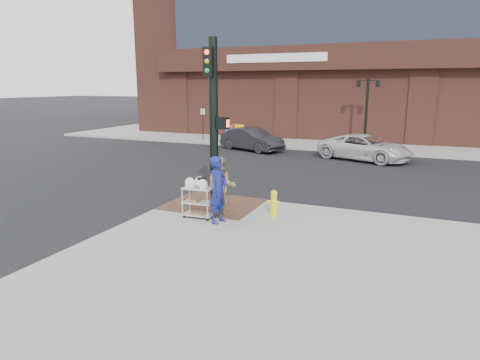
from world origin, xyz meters
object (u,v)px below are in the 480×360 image
at_px(minivan_white, 365,148).
at_px(sedan_dark, 252,139).
at_px(pedestrian_tan, 221,187).
at_px(traffic_signal_pole, 214,119).
at_px(lamp_post, 367,105).
at_px(woman_blue, 218,190).
at_px(utility_cart, 198,199).
at_px(fire_hydrant, 274,203).

bearing_deg(minivan_white, sedan_dark, 102.74).
xyz_separation_m(pedestrian_tan, sedan_dark, (-4.20, 12.81, -0.33)).
distance_m(traffic_signal_pole, sedan_dark, 12.63).
bearing_deg(lamp_post, minivan_white, -82.27).
bearing_deg(woman_blue, traffic_signal_pole, 34.78).
distance_m(pedestrian_tan, utility_cart, 0.73).
height_order(pedestrian_tan, minivan_white, pedestrian_tan).
height_order(traffic_signal_pole, fire_hydrant, traffic_signal_pole).
height_order(pedestrian_tan, sedan_dark, pedestrian_tan).
relative_size(utility_cart, fire_hydrant, 1.54).
xyz_separation_m(woman_blue, pedestrian_tan, (-0.17, 0.53, -0.06)).
bearing_deg(sedan_dark, pedestrian_tan, -140.26).
relative_size(traffic_signal_pole, minivan_white, 1.06).
distance_m(minivan_white, fire_hydrant, 11.48).
distance_m(lamp_post, minivan_white, 4.54).
bearing_deg(woman_blue, lamp_post, -0.77).
relative_size(lamp_post, fire_hydrant, 5.28).
distance_m(utility_cart, fire_hydrant, 2.14).
height_order(traffic_signal_pole, pedestrian_tan, traffic_signal_pole).
bearing_deg(lamp_post, pedestrian_tan, -96.48).
bearing_deg(pedestrian_tan, minivan_white, 55.16).
distance_m(pedestrian_tan, fire_hydrant, 1.56).
bearing_deg(utility_cart, lamp_post, 81.85).
distance_m(lamp_post, pedestrian_tan, 16.30).
height_order(traffic_signal_pole, woman_blue, traffic_signal_pole).
distance_m(sedan_dark, utility_cart, 13.69).
xyz_separation_m(traffic_signal_pole, sedan_dark, (-3.55, 11.92, -2.16)).
relative_size(woman_blue, sedan_dark, 0.45).
height_order(pedestrian_tan, fire_hydrant, pedestrian_tan).
height_order(lamp_post, traffic_signal_pole, traffic_signal_pole).
xyz_separation_m(lamp_post, utility_cart, (-2.36, -16.50, -1.94)).
relative_size(minivan_white, utility_cart, 4.05).
xyz_separation_m(minivan_white, utility_cart, (-2.91, -12.44, 0.02)).
bearing_deg(woman_blue, sedan_dark, 23.06).
xyz_separation_m(sedan_dark, fire_hydrant, (5.55, -12.18, -0.13)).
distance_m(minivan_white, utility_cart, 12.77).
bearing_deg(traffic_signal_pole, fire_hydrant, -7.43).
height_order(woman_blue, sedan_dark, woman_blue).
bearing_deg(fire_hydrant, pedestrian_tan, -155.13).
xyz_separation_m(utility_cart, fire_hydrant, (1.88, 1.01, -0.14)).
relative_size(sedan_dark, minivan_white, 0.86).
relative_size(woman_blue, minivan_white, 0.39).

